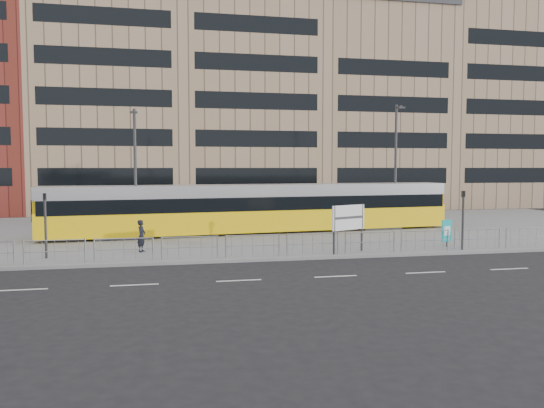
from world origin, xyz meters
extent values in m
plane|color=black|center=(0.00, 0.00, 0.00)|extent=(120.00, 120.00, 0.00)
cube|color=slate|center=(0.00, 12.00, 0.07)|extent=(64.00, 24.00, 0.15)
cube|color=gray|center=(0.00, 0.05, 0.07)|extent=(64.00, 0.25, 0.17)
cube|color=#9F8267|center=(-10.00, 34.00, 11.00)|extent=(14.00, 16.00, 22.00)
cube|color=#9F8267|center=(4.00, 34.00, 12.00)|extent=(14.00, 16.00, 24.00)
cube|color=#9F8267|center=(18.00, 34.00, 10.50)|extent=(14.00, 16.00, 21.00)
cube|color=#38383D|center=(18.00, 34.00, 21.60)|extent=(14.40, 16.40, 1.20)
cube|color=#9F8267|center=(32.00, 34.00, 11.50)|extent=(14.00, 16.00, 23.00)
cube|color=#38383D|center=(32.00, 34.00, 23.60)|extent=(14.40, 16.40, 1.20)
cylinder|color=gray|center=(2.00, 0.50, 1.20)|extent=(32.00, 0.05, 0.05)
cylinder|color=gray|center=(2.00, 0.50, 0.70)|extent=(32.00, 0.04, 0.04)
cube|color=white|center=(1.00, -4.00, 0.01)|extent=(62.00, 0.12, 0.01)
cube|color=yellow|center=(1.15, 9.78, 1.07)|extent=(27.13, 5.34, 1.54)
cube|color=black|center=(1.15, 9.78, 2.13)|extent=(26.75, 5.34, 0.87)
cube|color=#AEAEB3|center=(1.15, 9.78, 2.95)|extent=(27.11, 5.13, 0.77)
cube|color=yellow|center=(14.01, 11.11, 1.69)|extent=(1.38, 2.28, 2.51)
cube|color=yellow|center=(-11.71, 8.44, 1.69)|extent=(1.38, 2.28, 2.51)
cylinder|color=#2D2D30|center=(1.15, 9.78, 1.79)|extent=(2.53, 2.53, 2.89)
cube|color=#2D2D30|center=(9.79, 10.67, 0.39)|extent=(3.13, 2.71, 0.48)
cube|color=#2D2D30|center=(-7.48, 8.88, 0.39)|extent=(3.13, 2.71, 0.48)
cylinder|color=#2D2D30|center=(3.38, 0.44, 1.36)|extent=(0.10, 0.10, 2.41)
cylinder|color=#2D2D30|center=(5.12, 1.18, 1.36)|extent=(0.10, 0.10, 2.41)
cube|color=white|center=(4.25, 0.81, 1.93)|extent=(1.96, 0.90, 1.26)
cylinder|color=#2D2D30|center=(10.15, 1.58, 0.54)|extent=(0.06, 0.06, 0.79)
cube|color=#0BA2A5|center=(10.15, 1.58, 1.03)|extent=(0.75, 0.36, 1.18)
cube|color=white|center=(10.15, 1.55, 1.03)|extent=(0.46, 0.20, 0.49)
imported|color=black|center=(-6.02, 3.12, 0.97)|extent=(0.56, 0.69, 1.64)
cylinder|color=#2D2D30|center=(-10.38, 2.04, 1.65)|extent=(0.12, 0.12, 3.00)
imported|color=#2D2D30|center=(-10.38, 2.04, 2.75)|extent=(0.18, 0.22, 1.00)
cylinder|color=#2D2D30|center=(10.43, 0.50, 1.65)|extent=(0.12, 0.12, 3.00)
imported|color=#2D2D30|center=(10.43, 0.50, 2.75)|extent=(0.17, 0.21, 1.00)
cylinder|color=#2D2D30|center=(-6.58, 9.14, 4.09)|extent=(0.18, 0.18, 7.88)
cylinder|color=#2D2D30|center=(-6.58, 8.74, 7.83)|extent=(0.14, 0.90, 0.14)
cube|color=#2D2D30|center=(-6.58, 8.29, 7.73)|extent=(0.45, 0.20, 0.12)
cylinder|color=#2D2D30|center=(11.54, 11.28, 4.54)|extent=(0.18, 0.18, 8.78)
cylinder|color=#2D2D30|center=(11.54, 10.88, 8.73)|extent=(0.14, 0.90, 0.14)
cube|color=#2D2D30|center=(11.54, 10.43, 8.63)|extent=(0.45, 0.20, 0.12)
camera|label=1|loc=(-4.81, -24.50, 4.48)|focal=35.00mm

